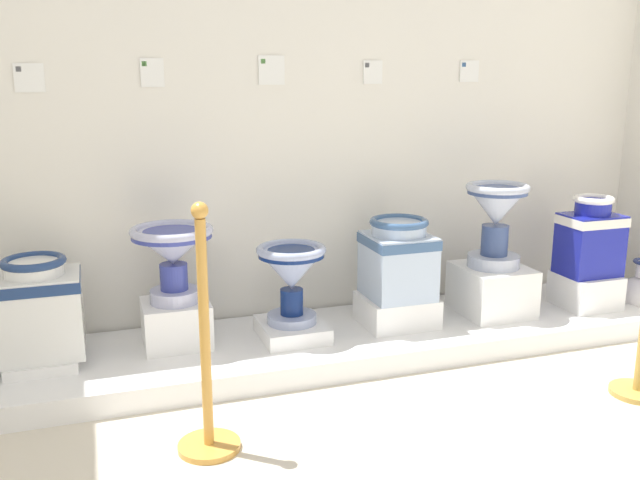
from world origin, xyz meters
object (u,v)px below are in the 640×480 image
plinth_block_pale_glazed (397,310)px  antique_toilet_broad_patterned (496,213)px  antique_toilet_slender_white (291,270)px  info_placard_fifth (469,71)px  antique_toilet_tall_cobalt (590,236)px  plinth_block_slender_white (292,330)px  info_placard_third (271,70)px  plinth_block_squat_floral (43,359)px  stanchion_post_near_left (206,377)px  antique_toilet_squat_floral (38,306)px  plinth_block_broad_patterned (492,289)px  info_placard_fourth (373,72)px  plinth_block_tall_cobalt (585,290)px  info_placard_first (29,78)px  plinth_block_central_ornate (176,323)px  info_placard_second (152,72)px  antique_toilet_pale_glazed (398,256)px  antique_toilet_central_ornate (172,249)px

plinth_block_pale_glazed → antique_toilet_broad_patterned: bearing=-0.2°
antique_toilet_slender_white → info_placard_fifth: (1.18, 0.39, 0.97)m
antique_toilet_slender_white → antique_toilet_tall_cobalt: size_ratio=0.88×
plinth_block_slender_white → info_placard_fifth: (1.18, 0.39, 1.29)m
plinth_block_pale_glazed → info_placard_third: info_placard_third is taller
plinth_block_squat_floral → info_placard_third: 1.81m
stanchion_post_near_left → antique_toilet_tall_cobalt: bearing=16.5°
antique_toilet_squat_floral → plinth_block_pale_glazed: antique_toilet_squat_floral is taller
antique_toilet_slender_white → antique_toilet_squat_floral: bearing=177.9°
antique_toilet_squat_floral → plinth_block_broad_patterned: antique_toilet_squat_floral is taller
info_placard_fourth → plinth_block_broad_patterned: bearing=-33.4°
plinth_block_squat_floral → info_placard_fourth: (1.77, 0.35, 1.29)m
plinth_block_tall_cobalt → antique_toilet_tall_cobalt: bearing=90.0°
antique_toilet_squat_floral → plinth_block_squat_floral: bearing=0.0°
plinth_block_pale_glazed → info_placard_fifth: 1.44m
plinth_block_tall_cobalt → info_placard_first: info_placard_first is taller
antique_toilet_squat_floral → info_placard_fourth: size_ratio=3.69×
plinth_block_tall_cobalt → info_placard_third: size_ratio=2.07×
plinth_block_central_ornate → info_placard_third: size_ratio=2.17×
antique_toilet_broad_patterned → info_placard_first: (-2.32, 0.38, 0.72)m
info_placard_second → plinth_block_broad_patterned: bearing=-12.3°
plinth_block_slender_white → antique_toilet_slender_white: 0.31m
antique_toilet_slender_white → plinth_block_broad_patterned: (1.17, 0.01, -0.22)m
antique_toilet_slender_white → stanchion_post_near_left: 0.95m
info_placard_third → antique_toilet_pale_glazed: bearing=-33.7°
plinth_block_slender_white → antique_toilet_broad_patterned: (1.17, 0.01, 0.53)m
antique_toilet_squat_floral → plinth_block_pale_glazed: bearing=-1.0°
plinth_block_slender_white → antique_toilet_slender_white: bearing=-116.6°
antique_toilet_tall_cobalt → info_placard_third: bearing=165.0°
plinth_block_tall_cobalt → info_placard_second: (-2.33, 0.46, 1.22)m
antique_toilet_slender_white → plinth_block_pale_glazed: size_ratio=1.07×
plinth_block_slender_white → info_placard_second: (-0.59, 0.39, 1.27)m
plinth_block_central_ornate → plinth_block_pale_glazed: size_ratio=0.85×
plinth_block_slender_white → antique_toilet_tall_cobalt: (1.74, -0.07, 0.38)m
antique_toilet_central_ornate → stanchion_post_near_left: (0.01, -0.84, -0.30)m
plinth_block_pale_glazed → stanchion_post_near_left: 1.38m
plinth_block_central_ornate → stanchion_post_near_left: size_ratio=0.33×
plinth_block_tall_cobalt → info_placard_fifth: (-0.56, 0.46, 1.23)m
plinth_block_tall_cobalt → stanchion_post_near_left: 2.40m
plinth_block_tall_cobalt → info_placard_second: 2.67m
plinth_block_pale_glazed → antique_toilet_pale_glazed: bearing=45.0°
antique_toilet_squat_floral → info_placard_first: 1.06m
antique_toilet_squat_floral → plinth_block_tall_cobalt: bearing=-2.2°
antique_toilet_slender_white → info_placard_fourth: info_placard_fourth is taller
antique_toilet_slender_white → antique_toilet_central_ornate: bearing=170.8°
plinth_block_pale_glazed → plinth_block_tall_cobalt: bearing=-4.0°
plinth_block_broad_patterned → antique_toilet_pale_glazed: bearing=179.8°
plinth_block_pale_glazed → info_placard_fifth: bearing=32.6°
plinth_block_central_ornate → plinth_block_slender_white: plinth_block_central_ornate is taller
antique_toilet_squat_floral → plinth_block_central_ornate: 0.64m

